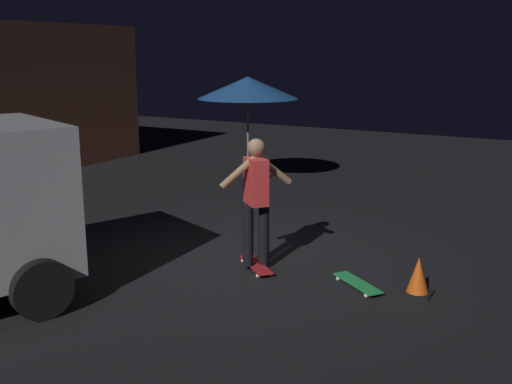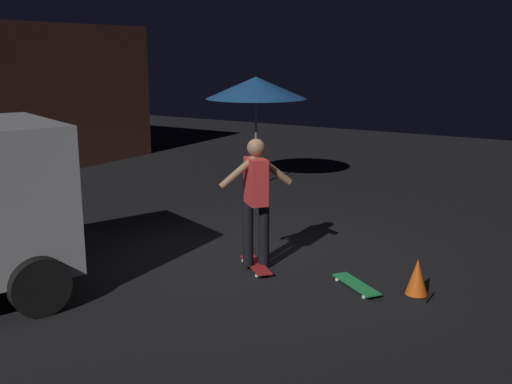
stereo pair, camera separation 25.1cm
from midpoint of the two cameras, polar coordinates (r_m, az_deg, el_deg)
The scene contains 6 objects.
ground_plane at distance 8.44m, azimuth 0.40°, elevation -6.36°, with size 28.00×28.00×0.00m, color black.
patio_umbrella at distance 12.69m, azimuth 0.57°, elevation 9.78°, with size 2.10×2.10×2.30m.
skateboard_ridden at distance 8.06m, azimuth 0.90°, elevation -6.90°, with size 0.66×0.72×0.07m.
skateboard_spare at distance 7.54m, azimuth 10.36°, elevation -8.58°, with size 0.61×0.75×0.07m.
skater at distance 7.78m, azimuth 0.92°, elevation -0.10°, with size 0.80×0.71×1.67m.
traffic_cone at distance 7.44m, azimuth 15.85°, elevation -7.91°, with size 0.34×0.34×0.46m.
Camera 2 is at (-6.76, -4.20, 2.82)m, focal length 42.52 mm.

